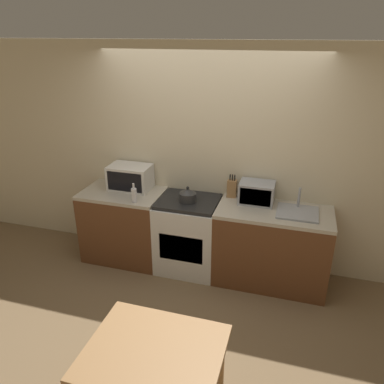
% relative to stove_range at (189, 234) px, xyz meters
% --- Properties ---
extents(ground_plane, '(16.00, 16.00, 0.00)m').
position_rel_stove_range_xyz_m(ground_plane, '(0.14, -0.69, -0.45)').
color(ground_plane, brown).
extents(wall_back, '(10.00, 0.06, 2.60)m').
position_rel_stove_range_xyz_m(wall_back, '(0.14, 0.34, 0.85)').
color(wall_back, beige).
rests_on(wall_back, ground_plane).
extents(counter_left_run, '(0.97, 0.62, 0.90)m').
position_rel_stove_range_xyz_m(counter_left_run, '(-0.84, 0.00, 0.00)').
color(counter_left_run, brown).
rests_on(counter_left_run, ground_plane).
extents(counter_right_run, '(1.24, 0.62, 0.90)m').
position_rel_stove_range_xyz_m(counter_right_run, '(0.97, 0.00, 0.00)').
color(counter_right_run, brown).
rests_on(counter_right_run, ground_plane).
extents(stove_range, '(0.71, 0.62, 0.90)m').
position_rel_stove_range_xyz_m(stove_range, '(0.00, 0.00, 0.00)').
color(stove_range, silver).
rests_on(stove_range, ground_plane).
extents(kettle, '(0.19, 0.19, 0.18)m').
position_rel_stove_range_xyz_m(kettle, '(0.00, -0.04, 0.53)').
color(kettle, '#2D2D2D').
rests_on(kettle, stove_range).
extents(microwave, '(0.50, 0.33, 0.30)m').
position_rel_stove_range_xyz_m(microwave, '(-0.77, 0.12, 0.60)').
color(microwave, silver).
rests_on(microwave, counter_left_run).
extents(bottle, '(0.06, 0.06, 0.22)m').
position_rel_stove_range_xyz_m(bottle, '(-0.57, -0.22, 0.54)').
color(bottle, silver).
rests_on(bottle, counter_left_run).
extents(knife_block, '(0.11, 0.08, 0.27)m').
position_rel_stove_range_xyz_m(knife_block, '(0.46, 0.23, 0.56)').
color(knife_block, '#9E7042').
rests_on(knife_block, counter_right_run).
extents(toaster_oven, '(0.38, 0.27, 0.24)m').
position_rel_stove_range_xyz_m(toaster_oven, '(0.75, 0.15, 0.57)').
color(toaster_oven, '#999BA0').
rests_on(toaster_oven, counter_right_run).
extents(sink_basin, '(0.43, 0.39, 0.24)m').
position_rel_stove_range_xyz_m(sink_basin, '(1.21, 0.01, 0.47)').
color(sink_basin, '#999BA0').
rests_on(sink_basin, counter_right_run).
extents(dining_table, '(0.91, 0.75, 0.74)m').
position_rel_stove_range_xyz_m(dining_table, '(0.37, -2.01, 0.19)').
color(dining_table, '#9E7042').
rests_on(dining_table, ground_plane).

